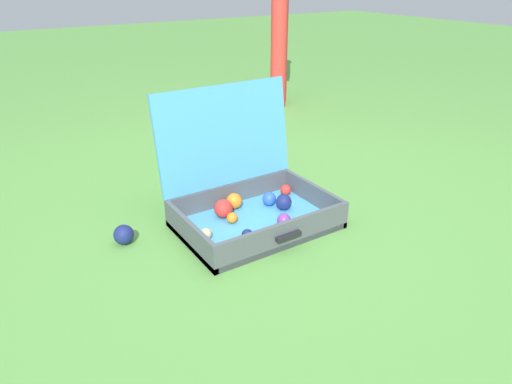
# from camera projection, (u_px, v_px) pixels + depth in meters

# --- Properties ---
(ground_plane) EXTENTS (16.00, 16.00, 0.00)m
(ground_plane) POSITION_uv_depth(u_px,v_px,m) (273.00, 230.00, 1.92)
(ground_plane) COLOR #569342
(open_suitcase) EXTENTS (0.62, 0.52, 0.54)m
(open_suitcase) POSITION_uv_depth(u_px,v_px,m) (246.00, 194.00, 1.96)
(open_suitcase) COLOR #4799C6
(open_suitcase) RESTS_ON ground
(stray_ball_on_grass) EXTENTS (0.08, 0.08, 0.08)m
(stray_ball_on_grass) POSITION_uv_depth(u_px,v_px,m) (124.00, 235.00, 1.81)
(stray_ball_on_grass) COLOR navy
(stray_ball_on_grass) RESTS_ON ground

